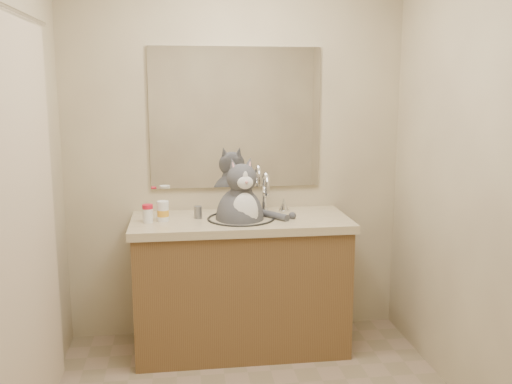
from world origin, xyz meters
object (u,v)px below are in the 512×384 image
at_px(cat, 241,214).
at_px(pill_bottle_redcap, 148,213).
at_px(pill_bottle_orange, 163,212).
at_px(grey_canister, 198,212).

xyz_separation_m(cat, pill_bottle_redcap, (-0.56, -0.01, 0.02)).
distance_m(pill_bottle_redcap, pill_bottle_orange, 0.09).
relative_size(cat, grey_canister, 7.76).
bearing_deg(grey_canister, pill_bottle_orange, -168.47).
relative_size(pill_bottle_orange, grey_canister, 1.60).
bearing_deg(cat, pill_bottle_redcap, 171.09).
height_order(pill_bottle_redcap, grey_canister, pill_bottle_redcap).
xyz_separation_m(pill_bottle_redcap, pill_bottle_orange, (0.09, 0.03, 0.00)).
distance_m(cat, grey_canister, 0.26).
bearing_deg(pill_bottle_orange, grey_canister, 11.53).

